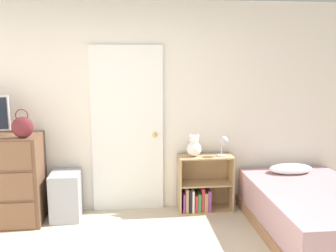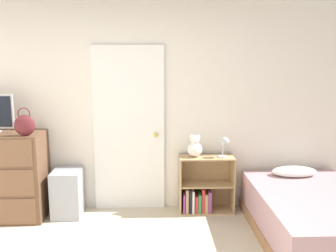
{
  "view_description": "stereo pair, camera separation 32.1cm",
  "coord_description": "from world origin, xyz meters",
  "px_view_note": "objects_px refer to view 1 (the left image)",
  "views": [
    {
      "loc": [
        0.04,
        -2.49,
        1.89
      ],
      "look_at": [
        0.5,
        1.78,
        1.1
      ],
      "focal_mm": 40.0,
      "sensor_mm": 36.0,
      "label": 1
    },
    {
      "loc": [
        0.36,
        -2.51,
        1.89
      ],
      "look_at": [
        0.5,
        1.78,
        1.1
      ],
      "focal_mm": 40.0,
      "sensor_mm": 36.0,
      "label": 2
    }
  ],
  "objects_px": {
    "storage_bin": "(66,195)",
    "bed": "(315,212)",
    "desk_lamp": "(223,143)",
    "teddy_bear": "(194,147)",
    "handbag": "(22,127)",
    "bookshelf": "(201,190)"
  },
  "relations": [
    {
      "from": "storage_bin",
      "to": "teddy_bear",
      "type": "relative_size",
      "value": 2.05
    },
    {
      "from": "desk_lamp",
      "to": "bed",
      "type": "relative_size",
      "value": 0.14
    },
    {
      "from": "desk_lamp",
      "to": "bed",
      "type": "height_order",
      "value": "desk_lamp"
    },
    {
      "from": "handbag",
      "to": "desk_lamp",
      "type": "xyz_separation_m",
      "value": [
        2.27,
        0.22,
        -0.28
      ]
    },
    {
      "from": "handbag",
      "to": "desk_lamp",
      "type": "distance_m",
      "value": 2.3
    },
    {
      "from": "handbag",
      "to": "bed",
      "type": "distance_m",
      "value": 3.28
    },
    {
      "from": "handbag",
      "to": "desk_lamp",
      "type": "relative_size",
      "value": 1.27
    },
    {
      "from": "handbag",
      "to": "storage_bin",
      "type": "distance_m",
      "value": 0.97
    },
    {
      "from": "handbag",
      "to": "bed",
      "type": "bearing_deg",
      "value": -8.97
    },
    {
      "from": "storage_bin",
      "to": "bed",
      "type": "distance_m",
      "value": 2.82
    },
    {
      "from": "bookshelf",
      "to": "teddy_bear",
      "type": "height_order",
      "value": "teddy_bear"
    },
    {
      "from": "bed",
      "to": "desk_lamp",
      "type": "bearing_deg",
      "value": 139.58
    },
    {
      "from": "handbag",
      "to": "bookshelf",
      "type": "height_order",
      "value": "handbag"
    },
    {
      "from": "bookshelf",
      "to": "teddy_bear",
      "type": "distance_m",
      "value": 0.56
    },
    {
      "from": "handbag",
      "to": "storage_bin",
      "type": "xyz_separation_m",
      "value": [
        0.38,
        0.21,
        -0.87
      ]
    },
    {
      "from": "teddy_bear",
      "to": "desk_lamp",
      "type": "xyz_separation_m",
      "value": [
        0.35,
        -0.04,
        0.05
      ]
    },
    {
      "from": "bookshelf",
      "to": "desk_lamp",
      "type": "xyz_separation_m",
      "value": [
        0.25,
        -0.04,
        0.6
      ]
    },
    {
      "from": "teddy_bear",
      "to": "bed",
      "type": "relative_size",
      "value": 0.15
    },
    {
      "from": "storage_bin",
      "to": "desk_lamp",
      "type": "relative_size",
      "value": 2.23
    },
    {
      "from": "teddy_bear",
      "to": "desk_lamp",
      "type": "height_order",
      "value": "teddy_bear"
    },
    {
      "from": "bookshelf",
      "to": "bed",
      "type": "relative_size",
      "value": 0.38
    },
    {
      "from": "teddy_bear",
      "to": "bed",
      "type": "bearing_deg",
      "value": -32.46
    }
  ]
}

